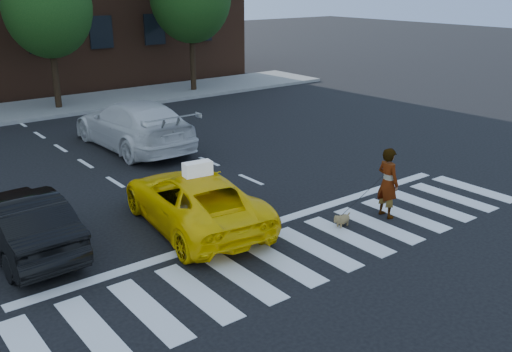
{
  "coord_description": "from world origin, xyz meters",
  "views": [
    {
      "loc": [
        -7.81,
        -7.99,
        5.47
      ],
      "look_at": [
        -0.04,
        2.04,
        1.1
      ],
      "focal_mm": 40.0,
      "sensor_mm": 36.0,
      "label": 1
    }
  ],
  "objects_px": {
    "taxi": "(194,200)",
    "black_sedan": "(20,222)",
    "white_suv": "(133,125)",
    "dog": "(342,219)",
    "woman": "(388,183)"
  },
  "relations": [
    {
      "from": "taxi",
      "to": "white_suv",
      "type": "relative_size",
      "value": 0.82
    },
    {
      "from": "woman",
      "to": "dog",
      "type": "height_order",
      "value": "woman"
    },
    {
      "from": "dog",
      "to": "white_suv",
      "type": "bearing_deg",
      "value": 90.28
    },
    {
      "from": "taxi",
      "to": "woman",
      "type": "height_order",
      "value": "woman"
    },
    {
      "from": "black_sedan",
      "to": "dog",
      "type": "xyz_separation_m",
      "value": [
        6.26,
        -3.25,
        -0.48
      ]
    },
    {
      "from": "black_sedan",
      "to": "white_suv",
      "type": "relative_size",
      "value": 0.72
    },
    {
      "from": "taxi",
      "to": "white_suv",
      "type": "height_order",
      "value": "white_suv"
    },
    {
      "from": "white_suv",
      "to": "dog",
      "type": "xyz_separation_m",
      "value": [
        0.81,
        -9.05,
        -0.63
      ]
    },
    {
      "from": "white_suv",
      "to": "dog",
      "type": "bearing_deg",
      "value": 94.18
    },
    {
      "from": "taxi",
      "to": "black_sedan",
      "type": "relative_size",
      "value": 1.15
    },
    {
      "from": "white_suv",
      "to": "dog",
      "type": "relative_size",
      "value": 9.93
    },
    {
      "from": "black_sedan",
      "to": "woman",
      "type": "bearing_deg",
      "value": 153.63
    },
    {
      "from": "black_sedan",
      "to": "woman",
      "type": "xyz_separation_m",
      "value": [
        7.58,
        -3.46,
        0.2
      ]
    },
    {
      "from": "woman",
      "to": "dog",
      "type": "bearing_deg",
      "value": 87.16
    },
    {
      "from": "white_suv",
      "to": "woman",
      "type": "bearing_deg",
      "value": 102.01
    }
  ]
}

